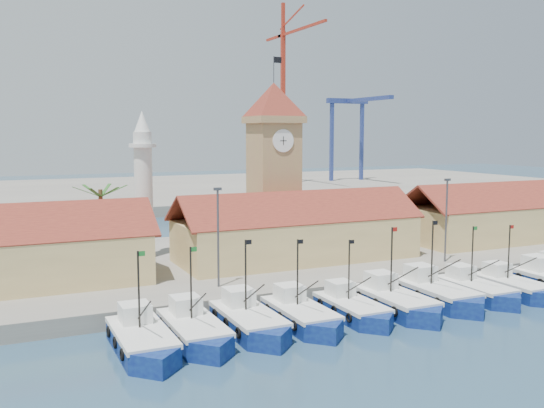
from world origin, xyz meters
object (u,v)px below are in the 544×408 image
boat_5 (397,304)px  clock_tower (274,162)px  minaret (144,184)px  boat_0 (143,343)px

boat_5 → clock_tower: bearing=92.1°
minaret → boat_0: bearing=-103.4°
boat_0 → clock_tower: size_ratio=0.44×
boat_5 → minaret: minaret is taller
boat_5 → boat_0: bearing=-178.6°
clock_tower → boat_5: bearing=-87.9°
boat_5 → minaret: 31.19m
boat_0 → minaret: minaret is taller
boat_0 → minaret: 28.05m
boat_5 → clock_tower: clock_tower is taller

